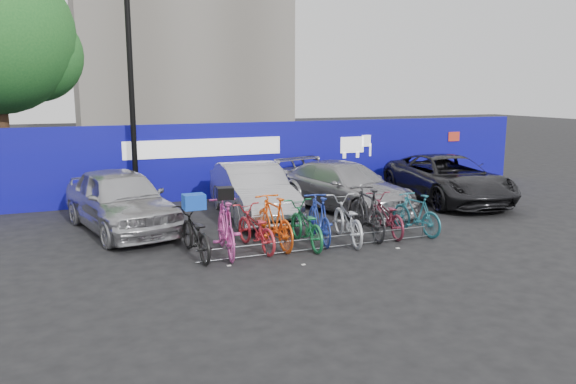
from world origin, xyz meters
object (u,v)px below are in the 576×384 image
bike_4 (306,225)px  bike_9 (416,214)px  lamppost (132,96)px  bike_5 (319,218)px  tree (1,39)px  car_0 (121,200)px  bike_2 (255,228)px  bike_8 (386,215)px  bike_6 (347,220)px  car_1 (253,191)px  bike_0 (195,233)px  car_2 (345,187)px  bike_1 (226,227)px  car_3 (448,178)px  bike_7 (368,212)px  bike_rack (323,243)px  bike_3 (274,221)px

bike_4 → bike_9: size_ratio=1.12×
lamppost → bike_5: 6.92m
tree → car_0: size_ratio=1.72×
bike_4 → tree: bearing=-55.0°
bike_2 → bike_9: (4.04, -0.16, 0.03)m
lamppost → bike_8: size_ratio=3.33×
bike_6 → bike_9: size_ratio=1.17×
car_1 → bike_0: bearing=-123.6°
car_1 → car_2: car_1 is taller
bike_5 → car_1: bearing=-68.9°
bike_5 → bike_8: bearing=-170.7°
car_2 → bike_8: 2.90m
car_0 → bike_1: car_0 is taller
bike_4 → bike_0: bearing=-0.5°
car_3 → bike_7: bearing=-139.7°
car_1 → bike_2: size_ratio=2.43×
bike_rack → bike_8: size_ratio=3.05×
bike_0 → bike_9: 5.38m
bike_7 → bike_8: bike_7 is taller
bike_1 → bike_7: (3.50, 0.14, 0.01)m
lamppost → bike_8: bearing=-46.1°
bike_1 → bike_7: bike_7 is taller
bike_3 → bike_6: size_ratio=1.00×
bike_0 → bike_5: size_ratio=1.06×
lamppost → bike_1: bearing=-78.2°
tree → bike_4: bearing=-57.3°
bike_6 → bike_8: bearing=-160.5°
tree → bike_6: tree is taller
bike_3 → bike_6: bearing=169.7°
lamppost → bike_1: 6.26m
bike_4 → bike_7: size_ratio=0.93×
car_3 → bike_8: (-3.98, -2.85, -0.23)m
car_2 → bike_6: (-1.55, -3.08, -0.17)m
car_2 → bike_1: size_ratio=2.36×
tree → bike_4: 12.98m
lamppost → bike_9: (5.89, -5.58, -2.77)m
car_2 → bike_7: (-0.91, -2.90, -0.08)m
bike_4 → bike_9: bearing=-177.7°
bike_6 → lamppost: bearing=-45.1°
car_0 → bike_7: size_ratio=2.25×
bike_9 → bike_2: bearing=-10.5°
bike_4 → bike_5: size_ratio=1.02×
car_2 → car_1: bearing=161.7°
bike_rack → car_2: 4.25m
car_1 → bike_6: car_1 is taller
tree → bike_3: (5.88, -10.03, -4.48)m
lamppost → bike_1: size_ratio=3.05×
bike_9 → tree: bearing=-55.4°
bike_7 → bike_9: bearing=179.4°
bike_0 → bike_3: bearing=179.0°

